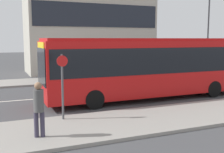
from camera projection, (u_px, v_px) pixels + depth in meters
ground_plane at (91, 95)px, 17.20m from camera, size 120.00×120.00×0.00m
sidewalk_near at (139, 121)px, 11.49m from camera, size 44.00×3.50×0.13m
sidewalk_far at (66, 80)px, 22.90m from camera, size 44.00×3.50×0.13m
lane_centerline at (91, 95)px, 17.20m from camera, size 41.80×0.16×0.01m
city_bus at (149, 64)px, 15.89m from camera, size 11.97×2.62×3.43m
parked_car_0 at (211, 70)px, 24.95m from camera, size 4.41×1.73×1.35m
pedestrian_near_stop at (39, 106)px, 9.25m from camera, size 0.34×0.34×1.86m
bus_stop_sign at (62, 82)px, 11.27m from camera, size 0.44×0.12×2.66m
street_lamp at (208, 26)px, 27.15m from camera, size 0.36×0.36×7.41m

